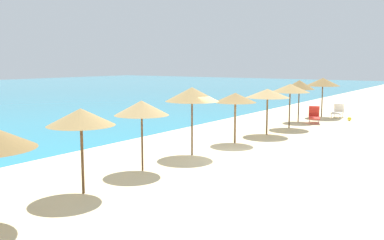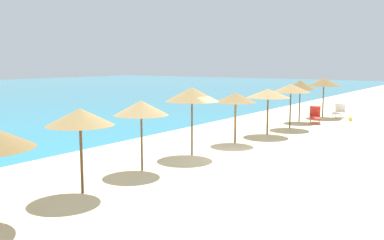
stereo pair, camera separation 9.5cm
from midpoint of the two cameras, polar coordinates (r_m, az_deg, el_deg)
ground_plane at (r=17.86m, az=6.49°, el=-4.90°), size 160.00×160.00×0.00m
beach_umbrella_3 at (r=12.90m, az=-14.48°, el=0.37°), size 2.00×2.00×2.55m
beach_umbrella_4 at (r=15.26m, az=-6.61°, el=1.60°), size 1.95×1.95×2.54m
beach_umbrella_5 at (r=17.73m, az=0.15°, el=3.43°), size 2.22×2.22×2.86m
beach_umbrella_6 at (r=20.57m, az=5.96°, el=2.95°), size 2.01×2.01×2.43m
beach_umbrella_7 at (r=23.21m, az=10.21°, el=3.51°), size 2.34×2.34×2.48m
beach_umbrella_8 at (r=25.85m, az=13.14°, el=4.14°), size 2.26×2.26×2.62m
beach_umbrella_9 at (r=28.86m, az=14.30°, el=4.56°), size 1.97×1.97×2.73m
beach_umbrella_10 at (r=31.73m, az=17.24°, el=4.85°), size 2.37×2.37×2.78m
lounge_chair_0 at (r=28.73m, az=16.16°, el=0.52°), size 1.76×1.19×1.04m
lounge_chair_1 at (r=31.92m, az=19.05°, el=1.08°), size 1.41×0.80×0.96m
beach_ball at (r=30.47m, az=20.43°, el=0.14°), size 0.26×0.26×0.26m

